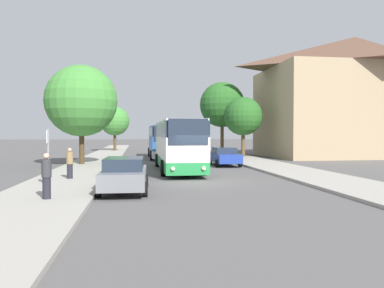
{
  "coord_description": "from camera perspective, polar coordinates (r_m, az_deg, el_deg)",
  "views": [
    {
      "loc": [
        -3.3,
        -19.95,
        2.6
      ],
      "look_at": [
        1.38,
        12.06,
        1.69
      ],
      "focal_mm": 35.0,
      "sensor_mm": 36.0,
      "label": 1
    }
  ],
  "objects": [
    {
      "name": "tree_left_near",
      "position": [
        55.14,
        -11.7,
        3.42
      ],
      "size": [
        4.17,
        4.17,
        6.33
      ],
      "color": "#513D23",
      "rests_on": "sidewalk_left"
    },
    {
      "name": "pedestrian_waiting_near",
      "position": [
        15.04,
        -21.29,
        -4.55
      ],
      "size": [
        0.36,
        0.36,
        1.71
      ],
      "rotation": [
        0.0,
        0.0,
        5.84
      ],
      "color": "#23232D",
      "rests_on": "sidewalk_left"
    },
    {
      "name": "bus_stop_sign",
      "position": [
        18.22,
        -21.08,
        -1.03
      ],
      "size": [
        0.08,
        0.45,
        2.65
      ],
      "color": "gray",
      "rests_on": "sidewalk_left"
    },
    {
      "name": "sidewalk_left",
      "position": [
        20.44,
        -18.78,
        -5.56
      ],
      "size": [
        4.0,
        120.0,
        0.15
      ],
      "primitive_type": "cube",
      "color": "#A39E93",
      "rests_on": "ground_plane"
    },
    {
      "name": "bus_middle",
      "position": [
        39.35,
        -4.49,
        0.45
      ],
      "size": [
        2.89,
        10.46,
        3.37
      ],
      "rotation": [
        0.0,
        0.0,
        0.0
      ],
      "color": "silver",
      "rests_on": "ground_plane"
    },
    {
      "name": "parked_car_right_near",
      "position": [
        30.26,
        4.95,
        -1.85
      ],
      "size": [
        2.03,
        4.49,
        1.47
      ],
      "rotation": [
        0.0,
        0.0,
        3.14
      ],
      "color": "#233D9E",
      "rests_on": "ground_plane"
    },
    {
      "name": "sidewalk_right",
      "position": [
        22.59,
        18.93,
        -4.89
      ],
      "size": [
        4.0,
        120.0,
        0.15
      ],
      "primitive_type": "cube",
      "color": "#A39E93",
      "rests_on": "ground_plane"
    },
    {
      "name": "pedestrian_waiting_far",
      "position": [
        21.36,
        -18.12,
        -2.79
      ],
      "size": [
        0.36,
        0.36,
        1.67
      ],
      "rotation": [
        0.0,
        0.0,
        3.68
      ],
      "color": "#23232D",
      "rests_on": "sidewalk_left"
    },
    {
      "name": "tree_right_near",
      "position": [
        40.27,
        7.8,
        4.19
      ],
      "size": [
        4.1,
        4.1,
        6.34
      ],
      "color": "brown",
      "rests_on": "sidewalk_right"
    },
    {
      "name": "ground_plane",
      "position": [
        20.38,
        1.06,
        -5.71
      ],
      "size": [
        300.0,
        300.0,
        0.0
      ],
      "primitive_type": "plane",
      "color": "#565454",
      "rests_on": "ground"
    },
    {
      "name": "tree_left_far",
      "position": [
        31.35,
        -16.51,
        6.3
      ],
      "size": [
        5.7,
        5.7,
        7.9
      ],
      "color": "#47331E",
      "rests_on": "sidewalk_left"
    },
    {
      "name": "tree_right_mid",
      "position": [
        44.48,
        4.62,
        5.97
      ],
      "size": [
        5.3,
        5.3,
        8.5
      ],
      "color": "brown",
      "rests_on": "sidewalk_right"
    },
    {
      "name": "building_right_background",
      "position": [
        46.78,
        23.56,
        6.62
      ],
      "size": [
        20.09,
        12.44,
        13.58
      ],
      "color": "tan",
      "rests_on": "ground_plane"
    },
    {
      "name": "parked_car_left_curb",
      "position": [
        16.9,
        -10.24,
        -4.53
      ],
      "size": [
        2.19,
        4.74,
        1.53
      ],
      "rotation": [
        0.0,
        0.0,
        -0.04
      ],
      "color": "slate",
      "rests_on": "ground_plane"
    },
    {
      "name": "bus_front",
      "position": [
        26.12,
        -2.22,
        -0.06
      ],
      "size": [
        2.77,
        11.38,
        3.44
      ],
      "rotation": [
        0.0,
        0.0,
        -0.0
      ],
      "color": "#238942",
      "rests_on": "ground_plane"
    }
  ]
}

